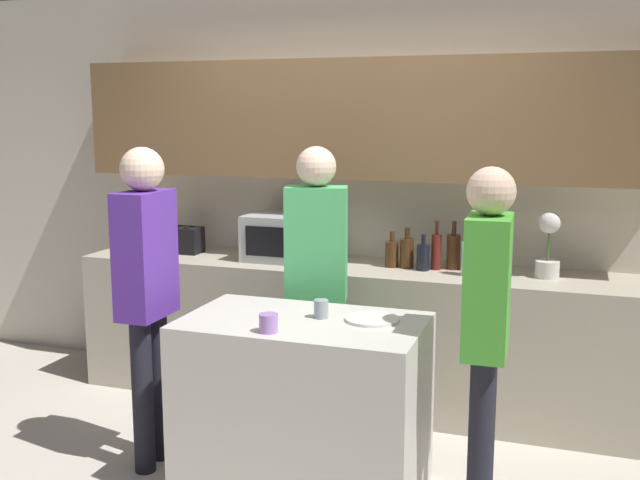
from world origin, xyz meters
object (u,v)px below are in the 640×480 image
(microwave, at_px, (287,237))
(bottle_0, at_px, (392,253))
(bottle_2, at_px, (423,257))
(plate_on_island, at_px, (372,319))
(person_right, at_px, (486,315))
(bottle_6, at_px, (483,260))
(bottle_1, at_px, (407,253))
(bottle_7, at_px, (500,263))
(cup_1, at_px, (321,309))
(toaster, at_px, (183,240))
(cup_0, at_px, (268,323))
(potted_plant, at_px, (548,245))
(bottle_3, at_px, (436,251))
(person_center, at_px, (316,268))
(person_left, at_px, (146,280))
(bottle_4, at_px, (453,251))
(bottle_5, at_px, (468,258))

(microwave, xyz_separation_m, bottle_0, (0.71, 0.00, -0.06))
(bottle_0, relative_size, bottle_2, 1.00)
(plate_on_island, height_order, person_right, person_right)
(bottle_6, bearing_deg, bottle_1, 165.98)
(bottle_7, height_order, cup_1, bottle_7)
(toaster, distance_m, cup_0, 1.95)
(toaster, relative_size, bottle_6, 0.98)
(bottle_6, relative_size, bottle_7, 1.18)
(potted_plant, relative_size, bottle_3, 1.30)
(bottle_3, relative_size, bottle_6, 1.15)
(bottle_3, xyz_separation_m, person_right, (0.45, -1.23, -0.05))
(bottle_2, bearing_deg, person_center, -129.32)
(potted_plant, height_order, bottle_1, potted_plant)
(microwave, relative_size, toaster, 2.00)
(cup_0, height_order, person_left, person_left)
(cup_0, bearing_deg, bottle_0, 81.73)
(bottle_3, relative_size, person_left, 0.18)
(bottle_6, bearing_deg, person_center, -148.84)
(bottle_4, height_order, person_left, person_left)
(potted_plant, relative_size, cup_1, 4.38)
(person_left, distance_m, person_center, 0.94)
(bottle_6, distance_m, cup_1, 1.25)
(bottle_1, bearing_deg, potted_plant, -0.39)
(potted_plant, distance_m, bottle_6, 0.39)
(bottle_7, relative_size, person_center, 0.13)
(toaster, distance_m, bottle_1, 1.58)
(person_right, bearing_deg, bottle_5, 9.84)
(bottle_4, distance_m, plate_on_island, 1.23)
(bottle_2, distance_m, bottle_5, 0.29)
(bottle_7, bearing_deg, plate_on_island, -114.70)
(potted_plant, distance_m, bottle_4, 0.57)
(cup_1, xyz_separation_m, person_left, (-0.93, -0.06, 0.09))
(plate_on_island, relative_size, person_center, 0.15)
(bottle_5, xyz_separation_m, person_center, (-0.77, -0.54, -0.01))
(toaster, bearing_deg, potted_plant, 0.00)
(toaster, height_order, bottle_0, bottle_0)
(bottle_1, height_order, person_left, person_left)
(bottle_4, bearing_deg, bottle_6, -41.48)
(person_left, bearing_deg, microwave, 166.85)
(potted_plant, height_order, bottle_3, potted_plant)
(potted_plant, relative_size, bottle_6, 1.49)
(bottle_3, bearing_deg, potted_plant, -1.30)
(plate_on_island, bearing_deg, person_center, 132.03)
(potted_plant, distance_m, bottle_1, 0.85)
(bottle_6, height_order, person_left, person_left)
(bottle_0, xyz_separation_m, person_center, (-0.28, -0.63, 0.01))
(bottle_0, distance_m, person_right, 1.41)
(potted_plant, bearing_deg, plate_on_island, -123.37)
(plate_on_island, bearing_deg, person_right, -6.38)
(bottle_5, distance_m, person_center, 0.94)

